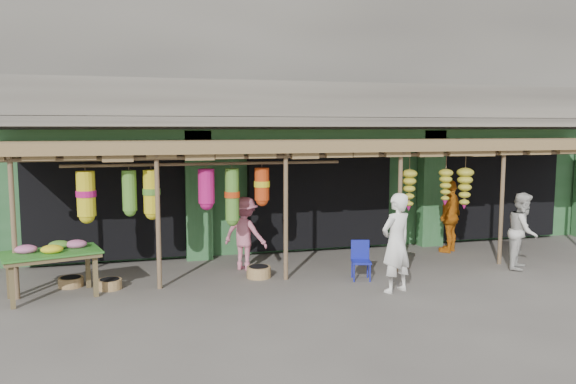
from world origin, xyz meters
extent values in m
plane|color=#514C47|center=(0.00, 0.00, 0.00)|extent=(80.00, 80.00, 0.00)
cube|color=gray|center=(0.00, 5.00, 5.00)|extent=(16.00, 6.00, 4.00)
cube|color=#2D6033|center=(0.00, 5.15, 1.50)|extent=(16.00, 5.70, 3.00)
cube|color=gray|center=(0.00, 1.65, 3.20)|extent=(16.00, 0.90, 0.22)
cube|color=gray|center=(0.00, 1.25, 3.70)|extent=(16.00, 0.10, 0.80)
cube|color=#2D6033|center=(0.00, 2.05, 2.85)|extent=(16.00, 0.35, 0.35)
cube|color=yellow|center=(-5.00, 1.97, 2.75)|extent=(1.70, 0.06, 0.55)
cube|color=#B21414|center=(-5.00, 1.93, 2.75)|extent=(1.30, 0.02, 0.30)
cube|color=black|center=(-5.00, 3.00, 1.35)|extent=(3.60, 2.00, 2.50)
cube|color=black|center=(0.00, 3.00, 1.35)|extent=(3.60, 2.00, 2.50)
cube|color=black|center=(5.00, 3.00, 1.35)|extent=(3.60, 2.00, 2.50)
cube|color=#2D6033|center=(-3.00, 2.05, 1.50)|extent=(0.60, 0.35, 3.00)
cube|color=#2D6033|center=(3.00, 2.05, 1.50)|extent=(0.60, 0.35, 3.00)
cylinder|color=brown|center=(-6.50, -0.20, 1.30)|extent=(0.09, 0.09, 2.60)
cylinder|color=brown|center=(-4.00, -0.20, 1.30)|extent=(0.09, 0.09, 2.60)
cylinder|color=brown|center=(-1.50, -0.20, 1.30)|extent=(0.09, 0.09, 2.60)
cylinder|color=brown|center=(1.00, -0.20, 1.30)|extent=(0.09, 0.09, 2.60)
cylinder|color=brown|center=(3.50, -0.20, 1.30)|extent=(0.09, 0.09, 2.60)
cylinder|color=brown|center=(-0.25, -0.20, 2.50)|extent=(12.90, 0.08, 0.08)
cylinder|color=brown|center=(-3.00, 0.20, 2.35)|extent=(5.50, 0.06, 0.06)
cube|color=brown|center=(0.00, 0.90, 2.68)|extent=(14.00, 2.70, 0.22)
cube|color=brown|center=(-6.46, -0.78, 0.36)|extent=(0.10, 0.10, 0.73)
cube|color=brown|center=(-5.14, -0.42, 0.36)|extent=(0.10, 0.10, 0.73)
cube|color=brown|center=(-6.64, -0.12, 0.36)|extent=(0.10, 0.10, 0.73)
cube|color=brown|center=(-5.32, 0.24, 0.36)|extent=(0.10, 0.10, 0.73)
cube|color=brown|center=(-5.89, -0.27, 0.77)|extent=(1.78, 1.30, 0.07)
cube|color=#26661E|center=(-5.89, -0.27, 0.83)|extent=(1.85, 1.37, 0.03)
ellipsoid|color=#CB659B|center=(-6.31, -0.27, 0.91)|extent=(0.38, 0.32, 0.16)
ellipsoid|color=yellow|center=(-5.86, -0.38, 0.91)|extent=(0.38, 0.32, 0.16)
ellipsoid|color=#CB659B|center=(-5.49, -0.02, 0.91)|extent=(0.38, 0.32, 0.16)
ellipsoid|color=#579732|center=(-5.79, -0.01, 0.91)|extent=(0.38, 0.32, 0.16)
cylinder|color=#171E98|center=(-0.24, -0.74, 0.18)|extent=(0.03, 0.03, 0.36)
cylinder|color=#171E98|center=(0.07, -0.82, 0.18)|extent=(0.03, 0.03, 0.36)
cylinder|color=#171E98|center=(-0.15, -0.43, 0.18)|extent=(0.03, 0.03, 0.36)
cylinder|color=#171E98|center=(0.15, -0.51, 0.18)|extent=(0.03, 0.03, 0.36)
cube|color=#171E98|center=(-0.04, -0.63, 0.37)|extent=(0.45, 0.45, 0.04)
cube|color=#171E98|center=(0.00, -0.45, 0.59)|extent=(0.37, 0.13, 0.40)
cylinder|color=olive|center=(-4.92, 0.02, 0.09)|extent=(0.58, 0.58, 0.19)
cylinder|color=olive|center=(-5.66, 0.39, 0.09)|extent=(0.63, 0.63, 0.18)
cylinder|color=brown|center=(-2.00, 0.09, 0.11)|extent=(0.64, 0.64, 0.23)
imported|color=white|center=(0.26, -1.56, 0.93)|extent=(0.79, 0.66, 1.87)
imported|color=beige|center=(3.70, -0.69, 0.84)|extent=(1.02, 1.02, 1.67)
imported|color=#CD6B13|center=(3.09, 1.23, 0.90)|extent=(1.10, 0.99, 1.79)
imported|color=#CC6C83|center=(-2.14, 0.82, 0.79)|extent=(1.16, 1.11, 1.58)
camera|label=1|loc=(-4.36, -10.94, 3.06)|focal=35.00mm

